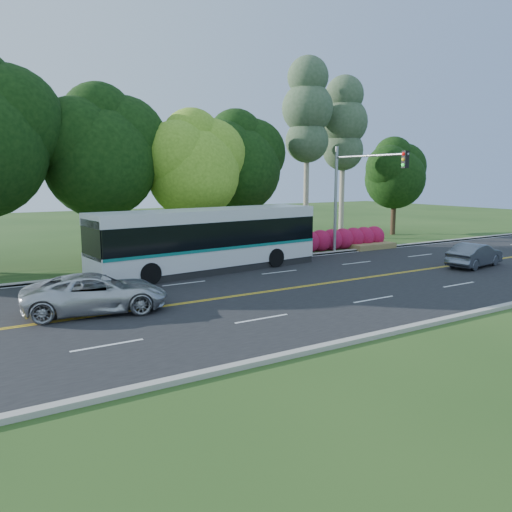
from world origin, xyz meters
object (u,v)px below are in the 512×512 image
traffic_signal (356,183)px  sedan (475,255)px  transit_bus (209,241)px  suv (96,293)px

traffic_signal → sedan: bearing=-62.3°
traffic_signal → transit_bus: size_ratio=0.54×
traffic_signal → sedan: traffic_signal is taller
sedan → suv: size_ratio=0.77×
transit_bus → traffic_signal: bearing=-8.2°
sedan → transit_bus: bearing=54.3°
sedan → traffic_signal: bearing=18.5°
transit_bus → suv: (-7.25, -5.26, -0.92)m
traffic_signal → suv: size_ratio=1.34×
transit_bus → suv: transit_bus is taller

